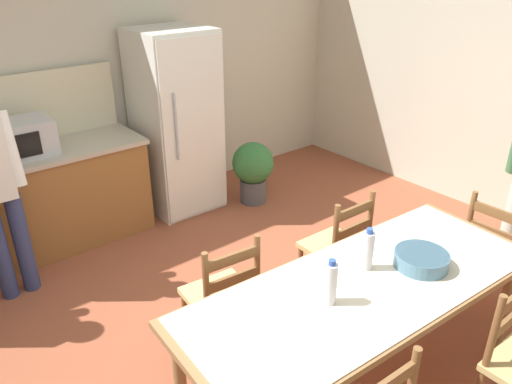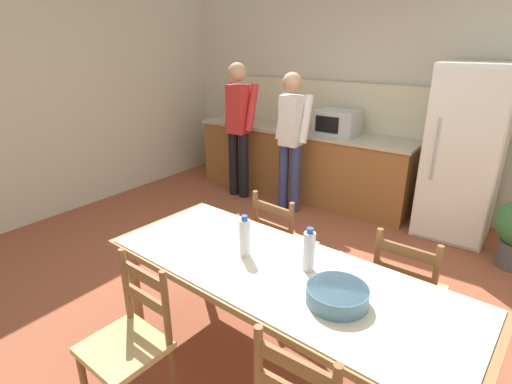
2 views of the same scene
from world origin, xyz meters
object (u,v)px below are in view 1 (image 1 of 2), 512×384
(refrigerator, at_px, (176,123))
(serving_bowl, at_px, (421,259))
(potted_plant, at_px, (253,168))
(bottle_near_centre, at_px, (331,283))
(dining_table, at_px, (365,294))
(bottle_off_centre, at_px, (368,250))
(microwave, at_px, (21,139))
(chair_side_far_left, at_px, (223,297))
(chair_side_far_right, at_px, (337,247))
(chair_head_end, at_px, (495,251))

(refrigerator, relative_size, serving_bowl, 5.68)
(potted_plant, bearing_deg, bottle_near_centre, -120.14)
(dining_table, height_order, bottle_off_centre, bottle_off_centre)
(dining_table, xyz_separation_m, serving_bowl, (0.39, -0.09, 0.12))
(microwave, height_order, serving_bowl, microwave)
(microwave, distance_m, dining_table, 3.02)
(dining_table, relative_size, bottle_near_centre, 8.58)
(microwave, distance_m, chair_side_far_left, 2.23)
(microwave, relative_size, potted_plant, 0.75)
(bottle_off_centre, distance_m, chair_side_far_right, 0.86)
(dining_table, height_order, chair_side_far_left, chair_side_far_left)
(dining_table, relative_size, bottle_off_centre, 8.58)
(refrigerator, distance_m, bottle_near_centre, 2.89)
(chair_head_end, distance_m, potted_plant, 2.49)
(refrigerator, bearing_deg, chair_head_end, -71.50)
(serving_bowl, bearing_deg, dining_table, 167.26)
(bottle_off_centre, distance_m, potted_plant, 2.52)
(chair_head_end, bearing_deg, microwave, 38.71)
(bottle_off_centre, xyz_separation_m, chair_side_far_left, (-0.59, 0.65, -0.44))
(bottle_off_centre, relative_size, chair_side_far_right, 0.30)
(chair_side_far_right, bearing_deg, bottle_off_centre, 55.42)
(chair_side_far_left, height_order, chair_head_end, same)
(potted_plant, bearing_deg, serving_bowl, -105.76)
(dining_table, distance_m, bottle_near_centre, 0.35)
(serving_bowl, xyz_separation_m, chair_side_far_left, (-0.86, 0.84, -0.37))
(bottle_off_centre, xyz_separation_m, chair_head_end, (1.30, -0.19, -0.44))
(bottle_near_centre, bearing_deg, refrigerator, 75.21)
(refrigerator, bearing_deg, chair_side_far_left, -114.17)
(chair_side_far_right, height_order, chair_head_end, same)
(bottle_near_centre, height_order, bottle_off_centre, same)
(serving_bowl, relative_size, chair_side_far_right, 0.35)
(bottle_off_centre, bearing_deg, potted_plant, 66.95)
(microwave, xyz_separation_m, chair_head_end, (2.42, -2.92, -0.62))
(dining_table, distance_m, bottle_off_centre, 0.25)
(microwave, xyz_separation_m, bottle_near_centre, (0.72, -2.81, -0.18))
(chair_side_far_left, relative_size, potted_plant, 1.36)
(refrigerator, bearing_deg, serving_bowl, -91.22)
(dining_table, distance_m, chair_head_end, 1.45)
(refrigerator, xyz_separation_m, chair_side_far_left, (-0.92, -2.05, -0.47))
(dining_table, xyz_separation_m, chair_side_far_left, (-0.47, 0.76, -0.24))
(bottle_off_centre, xyz_separation_m, chair_side_far_right, (0.43, 0.59, -0.44))
(bottle_off_centre, bearing_deg, serving_bowl, -34.90)
(microwave, bearing_deg, chair_head_end, -50.26)
(microwave, xyz_separation_m, chair_side_far_left, (0.53, -2.07, -0.62))
(bottle_near_centre, distance_m, serving_bowl, 0.69)
(serving_bowl, bearing_deg, chair_head_end, 0.02)
(dining_table, relative_size, serving_bowl, 7.24)
(refrigerator, relative_size, potted_plant, 2.73)
(potted_plant, bearing_deg, microwave, 167.91)
(refrigerator, relative_size, chair_head_end, 2.00)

